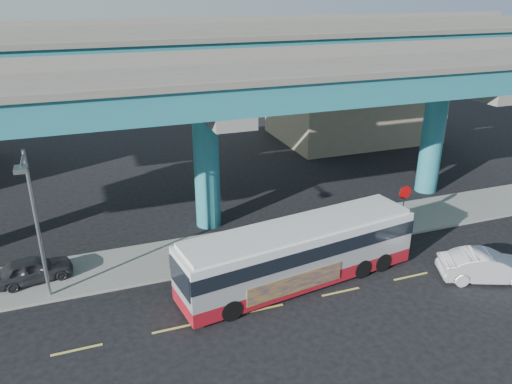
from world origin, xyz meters
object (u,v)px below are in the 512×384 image
object	(u,v)px
sedan	(487,266)
stop_sign	(404,198)
parked_car	(33,269)
street_lamp	(33,208)
transit_bus	(299,251)

from	to	relation	value
sedan	stop_sign	world-z (taller)	stop_sign
parked_car	stop_sign	distance (m)	20.39
sedan	street_lamp	size ratio (longest dim) A/B	0.67
transit_bus	stop_sign	distance (m)	8.59
sedan	parked_car	size ratio (longest dim) A/B	1.24
transit_bus	stop_sign	bearing A→B (deg)	11.82
street_lamp	transit_bus	bearing A→B (deg)	-10.99
street_lamp	parked_car	bearing A→B (deg)	109.25
sedan	parked_car	xyz separation A→B (m)	(-21.05, 7.34, 0.03)
street_lamp	stop_sign	world-z (taller)	street_lamp
sedan	street_lamp	world-z (taller)	street_lamp
transit_bus	stop_sign	size ratio (longest dim) A/B	4.51
parked_car	street_lamp	size ratio (longest dim) A/B	0.54
stop_sign	street_lamp	bearing A→B (deg)	-155.49
stop_sign	sedan	bearing A→B (deg)	-60.46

